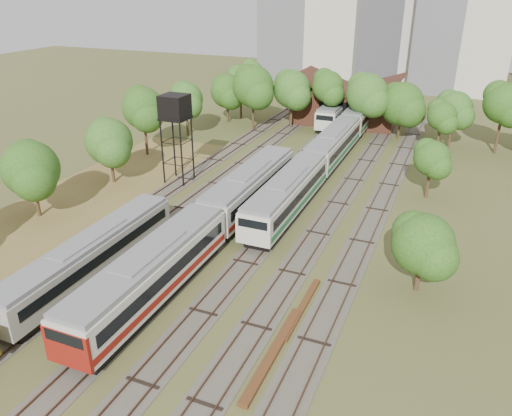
% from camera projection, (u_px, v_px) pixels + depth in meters
% --- Properties ---
extents(ground, '(240.00, 240.00, 0.00)m').
position_uv_depth(ground, '(153.00, 333.00, 32.61)').
color(ground, '#475123').
rests_on(ground, ground).
extents(dry_grass_patch, '(14.00, 60.00, 0.04)m').
position_uv_depth(dry_grass_patch, '(35.00, 232.00, 45.65)').
color(dry_grass_patch, brown).
rests_on(dry_grass_patch, ground).
extents(tracks, '(24.60, 80.00, 0.19)m').
position_uv_depth(tracks, '(277.00, 193.00, 53.79)').
color(tracks, '#4C473D').
rests_on(tracks, ground).
extents(railcar_red_set, '(3.22, 34.58, 3.99)m').
position_uv_depth(railcar_red_set, '(209.00, 224.00, 42.40)').
color(railcar_red_set, black).
rests_on(railcar_red_set, ground).
extents(railcar_green_set, '(3.13, 52.08, 3.88)m').
position_uv_depth(railcar_green_set, '(333.00, 145.00, 62.87)').
color(railcar_green_set, black).
rests_on(railcar_green_set, ground).
extents(railcar_rear, '(3.08, 16.08, 3.81)m').
position_uv_depth(railcar_rear, '(338.00, 111.00, 79.38)').
color(railcar_rear, black).
rests_on(railcar_rear, ground).
extents(old_grey_coach, '(2.76, 18.00, 3.40)m').
position_uv_depth(old_grey_coach, '(91.00, 256.00, 38.01)').
color(old_grey_coach, black).
rests_on(old_grey_coach, ground).
extents(water_tower, '(2.85, 2.85, 9.88)m').
position_uv_depth(water_tower, '(175.00, 109.00, 53.80)').
color(water_tower, black).
rests_on(water_tower, ground).
extents(rail_pile_near, '(0.61, 9.19, 0.31)m').
position_uv_depth(rail_pile_near, '(273.00, 353.00, 30.62)').
color(rail_pile_near, brown).
rests_on(rail_pile_near, ground).
extents(rail_pile_far, '(0.47, 7.56, 0.25)m').
position_uv_depth(rail_pile_far, '(302.00, 308.00, 34.87)').
color(rail_pile_far, brown).
rests_on(rail_pile_far, ground).
extents(maintenance_shed, '(16.45, 11.55, 7.58)m').
position_uv_depth(maintenance_shed, '(348.00, 103.00, 80.36)').
color(maintenance_shed, '#351D13').
rests_on(maintenance_shed, ground).
extents(tree_band_left, '(7.89, 71.67, 8.86)m').
position_uv_depth(tree_band_left, '(137.00, 122.00, 60.45)').
color(tree_band_left, '#382616').
rests_on(tree_band_left, ground).
extents(tree_band_far, '(48.25, 10.55, 9.70)m').
position_uv_depth(tree_band_far, '(363.00, 97.00, 71.01)').
color(tree_band_far, '#382616').
rests_on(tree_band_far, ground).
extents(tree_band_right, '(5.32, 36.39, 7.34)m').
position_uv_depth(tree_band_right, '(432.00, 176.00, 46.54)').
color(tree_band_right, '#382616').
rests_on(tree_band_right, ground).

